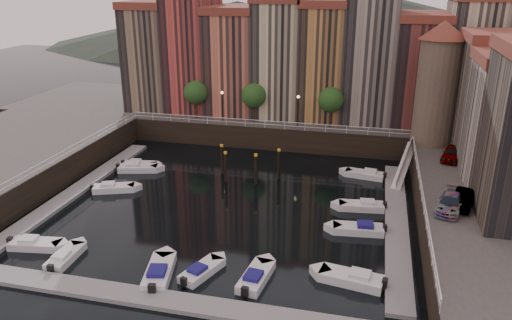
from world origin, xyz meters
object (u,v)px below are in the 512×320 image
(mooring_pilings, at_px, (245,165))
(car_a, at_px, (452,154))
(car_c, at_px, (450,204))
(gangway, at_px, (404,163))
(boat_left_0, at_px, (35,244))
(boat_left_3, at_px, (137,168))
(corner_tower, at_px, (438,82))
(boat_left_2, at_px, (113,188))
(car_b, at_px, (463,200))

(mooring_pilings, distance_m, car_a, 21.83)
(car_c, bearing_deg, mooring_pilings, 169.32)
(gangway, height_order, car_c, car_c)
(mooring_pilings, height_order, car_c, car_c)
(mooring_pilings, relative_size, car_c, 1.50)
(gangway, bearing_deg, car_a, -13.52)
(boat_left_0, relative_size, boat_left_3, 0.95)
(corner_tower, distance_m, boat_left_0, 43.92)
(boat_left_2, relative_size, car_a, 1.06)
(gangway, relative_size, boat_left_3, 1.72)
(car_c, bearing_deg, boat_left_3, 179.66)
(mooring_pilings, distance_m, boat_left_3, 12.89)
(boat_left_0, relative_size, car_a, 1.07)
(boat_left_0, bearing_deg, boat_left_2, 79.07)
(boat_left_2, relative_size, boat_left_3, 0.94)
(boat_left_2, bearing_deg, corner_tower, 3.75)
(boat_left_2, xyz_separation_m, car_a, (34.22, 9.47, 3.39))
(mooring_pilings, height_order, car_b, car_b)
(corner_tower, relative_size, car_c, 2.99)
(car_a, relative_size, car_b, 1.04)
(boat_left_2, relative_size, car_b, 1.10)
(boat_left_0, bearing_deg, car_a, 23.27)
(boat_left_0, bearing_deg, car_c, 6.39)
(boat_left_0, relative_size, car_b, 1.11)
(corner_tower, relative_size, car_a, 3.20)
(boat_left_2, height_order, car_c, car_c)
(boat_left_0, height_order, car_b, car_b)
(car_b, bearing_deg, mooring_pilings, 173.01)
(car_b, distance_m, car_c, 1.54)
(corner_tower, bearing_deg, car_c, -89.81)
(mooring_pilings, height_order, boat_left_2, mooring_pilings)
(gangway, relative_size, car_a, 1.93)
(boat_left_0, xyz_separation_m, car_a, (34.71, 21.58, 3.39))
(corner_tower, relative_size, mooring_pilings, 2.00)
(boat_left_0, height_order, boat_left_3, boat_left_3)
(boat_left_2, bearing_deg, gangway, -1.47)
(corner_tower, distance_m, car_a, 8.70)
(corner_tower, bearing_deg, boat_left_3, -164.26)
(corner_tower, relative_size, boat_left_0, 3.00)
(car_c, bearing_deg, boat_left_2, -170.50)
(mooring_pilings, bearing_deg, gangway, 13.71)
(mooring_pilings, xyz_separation_m, car_c, (19.94, -9.66, 2.02))
(corner_tower, xyz_separation_m, mooring_pilings, (-19.88, -8.64, -8.54))
(mooring_pilings, relative_size, boat_left_2, 1.51)
(boat_left_0, distance_m, car_c, 34.46)
(car_b, height_order, car_c, car_b)
(mooring_pilings, bearing_deg, boat_left_2, -153.17)
(boat_left_3, distance_m, car_b, 35.03)
(corner_tower, relative_size, gangway, 1.66)
(boat_left_2, height_order, boat_left_3, boat_left_3)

